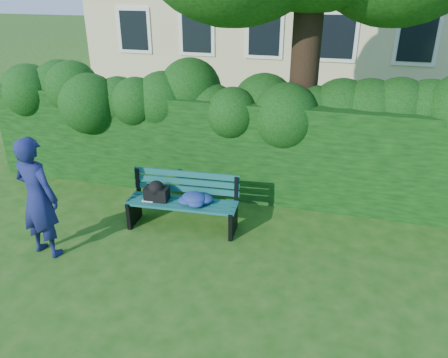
# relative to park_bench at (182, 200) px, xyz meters

# --- Properties ---
(ground) EXTENTS (80.00, 80.00, 0.00)m
(ground) POSITION_rel_park_bench_xyz_m (0.70, -0.61, -0.49)
(ground) COLOR #1C4F11
(ground) RESTS_ON ground
(hedge) EXTENTS (10.00, 1.00, 1.80)m
(hedge) POSITION_rel_park_bench_xyz_m (0.70, 1.59, 0.41)
(hedge) COLOR black
(hedge) RESTS_ON ground
(park_bench) EXTENTS (1.80, 0.67, 0.89)m
(park_bench) POSITION_rel_park_bench_xyz_m (0.00, 0.00, 0.00)
(park_bench) COLOR #105049
(park_bench) RESTS_ON ground
(man_reading) EXTENTS (0.72, 0.54, 1.82)m
(man_reading) POSITION_rel_park_bench_xyz_m (-1.69, -1.24, 0.41)
(man_reading) COLOR navy
(man_reading) RESTS_ON ground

